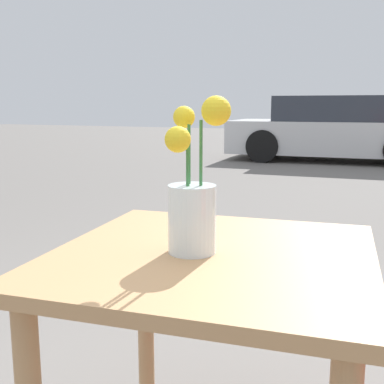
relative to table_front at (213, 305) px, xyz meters
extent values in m
cube|color=tan|center=(0.00, 0.00, 0.11)|extent=(0.77, 0.77, 0.03)
cylinder|color=tan|center=(-0.32, 0.26, -0.25)|extent=(0.05, 0.05, 0.69)
cylinder|color=tan|center=(0.26, 0.32, -0.25)|extent=(0.05, 0.05, 0.69)
cylinder|color=silver|center=(-0.04, -0.02, 0.21)|extent=(0.11, 0.11, 0.15)
cylinder|color=silver|center=(-0.04, -0.02, 0.17)|extent=(0.09, 0.09, 0.08)
cylinder|color=#337038|center=(-0.02, -0.02, 0.28)|extent=(0.01, 0.01, 0.28)
sphere|color=yellow|center=(0.01, -0.01, 0.44)|extent=(0.06, 0.06, 0.06)
cylinder|color=#337038|center=(-0.05, -0.01, 0.28)|extent=(0.01, 0.01, 0.27)
sphere|color=yellow|center=(-0.08, 0.01, 0.43)|extent=(0.05, 0.05, 0.05)
cylinder|color=#337038|center=(-0.05, -0.04, 0.25)|extent=(0.01, 0.01, 0.23)
sphere|color=yellow|center=(-0.05, -0.07, 0.38)|extent=(0.06, 0.06, 0.06)
cube|color=silver|center=(-0.81, 8.58, -0.14)|extent=(3.91, 1.95, 0.61)
cube|color=#2D333D|center=(-0.81, 8.58, 0.39)|extent=(2.19, 1.71, 0.46)
cylinder|color=black|center=(-2.04, 9.32, -0.29)|extent=(0.61, 0.22, 0.60)
cylinder|color=black|center=(-1.94, 7.69, -0.29)|extent=(0.61, 0.22, 0.60)
camera|label=1|loc=(0.37, -0.97, 0.45)|focal=45.00mm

